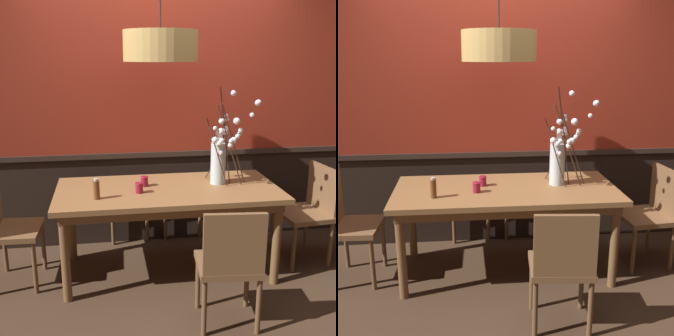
# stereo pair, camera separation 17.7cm
# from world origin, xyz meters

# --- Properties ---
(ground_plane) EXTENTS (24.00, 24.00, 0.00)m
(ground_plane) POSITION_xyz_m (0.00, 0.00, 0.00)
(ground_plane) COLOR #422D1E
(back_wall) EXTENTS (4.60, 0.14, 2.63)m
(back_wall) POSITION_xyz_m (0.00, 0.71, 1.30)
(back_wall) COLOR black
(back_wall) RESTS_ON ground
(dining_table) EXTENTS (1.86, 0.88, 0.76)m
(dining_table) POSITION_xyz_m (0.00, 0.00, 0.68)
(dining_table) COLOR olive
(dining_table) RESTS_ON ground
(chair_near_side_right) EXTENTS (0.46, 0.42, 0.88)m
(chair_near_side_right) POSITION_xyz_m (0.29, -0.84, 0.50)
(chair_near_side_right) COLOR brown
(chair_near_side_right) RESTS_ON ground
(chair_head_east_end) EXTENTS (0.46, 0.49, 0.88)m
(chair_head_east_end) POSITION_xyz_m (1.31, 0.03, 0.50)
(chair_head_east_end) COLOR brown
(chair_head_east_end) RESTS_ON ground
(chair_head_west_end) EXTENTS (0.41, 0.46, 0.95)m
(chair_head_west_end) POSITION_xyz_m (-1.32, 0.00, 0.54)
(chair_head_west_end) COLOR brown
(chair_head_west_end) RESTS_ON ground
(chair_far_side_left) EXTENTS (0.43, 0.42, 0.94)m
(chair_far_side_left) POSITION_xyz_m (-0.31, 0.84, 0.52)
(chair_far_side_left) COLOR brown
(chair_far_side_left) RESTS_ON ground
(chair_far_side_right) EXTENTS (0.43, 0.44, 0.91)m
(chair_far_side_right) POSITION_xyz_m (0.24, 0.87, 0.51)
(chair_far_side_right) COLOR brown
(chair_far_side_right) RESTS_ON ground
(vase_with_blossoms) EXTENTS (0.38, 0.56, 0.84)m
(vase_with_blossoms) POSITION_xyz_m (0.46, 0.04, 1.01)
(vase_with_blossoms) COLOR silver
(vase_with_blossoms) RESTS_ON dining_table
(candle_holder_nearer_center) EXTENTS (0.07, 0.07, 0.09)m
(candle_holder_nearer_center) POSITION_xyz_m (-0.19, 0.08, 0.81)
(candle_holder_nearer_center) COLOR maroon
(candle_holder_nearer_center) RESTS_ON dining_table
(candle_holder_nearer_edge) EXTENTS (0.07, 0.07, 0.08)m
(candle_holder_nearer_edge) POSITION_xyz_m (-0.25, -0.09, 0.81)
(candle_holder_nearer_edge) COLOR maroon
(candle_holder_nearer_edge) RESTS_ON dining_table
(condiment_bottle) EXTENTS (0.05, 0.05, 0.17)m
(condiment_bottle) POSITION_xyz_m (-0.59, -0.19, 0.84)
(condiment_bottle) COLOR brown
(condiment_bottle) RESTS_ON dining_table
(pendant_lamp) EXTENTS (0.59, 0.59, 0.84)m
(pendant_lamp) POSITION_xyz_m (-0.05, 0.08, 1.91)
(pendant_lamp) COLOR tan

